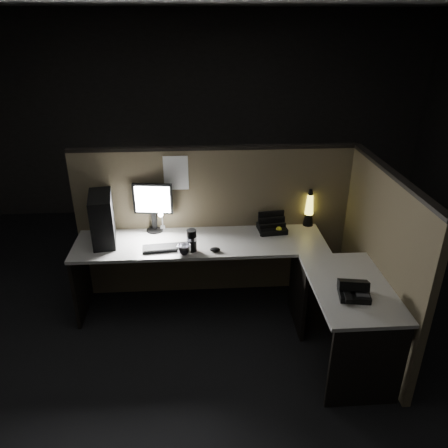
{
  "coord_description": "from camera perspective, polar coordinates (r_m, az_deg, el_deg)",
  "views": [
    {
      "loc": [
        -0.16,
        -2.95,
        2.61
      ],
      "look_at": [
        0.05,
        0.35,
        1.02
      ],
      "focal_mm": 35.0,
      "sensor_mm": 36.0,
      "label": 1
    }
  ],
  "objects": [
    {
      "name": "keyboard",
      "position": [
        3.91,
        -7.51,
        -3.1
      ],
      "size": [
        0.44,
        0.18,
        0.02
      ],
      "primitive_type": "cube",
      "rotation": [
        0.0,
        0.0,
        0.09
      ],
      "color": "black",
      "rests_on": "desk"
    },
    {
      "name": "lava_lamp",
      "position": [
        4.34,
        11.05,
        1.76
      ],
      "size": [
        0.1,
        0.1,
        0.38
      ],
      "color": "black",
      "rests_on": "desk"
    },
    {
      "name": "room_shell",
      "position": [
        3.12,
        -0.55,
        7.14
      ],
      "size": [
        6.0,
        6.0,
        6.0
      ],
      "color": "silver",
      "rests_on": "ground"
    },
    {
      "name": "desk",
      "position": [
        3.81,
        2.01,
        -6.56
      ],
      "size": [
        2.6,
        1.6,
        0.73
      ],
      "color": "#BCB9B2",
      "rests_on": "ground"
    },
    {
      "name": "pc_tower",
      "position": [
        4.07,
        -15.62,
        0.68
      ],
      "size": [
        0.26,
        0.46,
        0.45
      ],
      "primitive_type": "cube",
      "rotation": [
        0.0,
        0.0,
        0.16
      ],
      "color": "black",
      "rests_on": "desk"
    },
    {
      "name": "partition_back",
      "position": [
        4.31,
        -1.2,
        0.07
      ],
      "size": [
        2.66,
        0.06,
        1.5
      ],
      "primitive_type": "cube",
      "color": "brown",
      "rests_on": "ground"
    },
    {
      "name": "desk_phone",
      "position": [
        3.38,
        16.54,
        -8.31
      ],
      "size": [
        0.25,
        0.25,
        0.13
      ],
      "rotation": [
        0.0,
        0.0,
        -0.16
      ],
      "color": "black",
      "rests_on": "desk"
    },
    {
      "name": "mouse",
      "position": [
        3.84,
        -1.18,
        -3.35
      ],
      "size": [
        0.1,
        0.07,
        0.04
      ],
      "primitive_type": "ellipsoid",
      "rotation": [
        0.0,
        0.0,
        -0.06
      ],
      "color": "black",
      "rests_on": "desk"
    },
    {
      "name": "pinned_paper",
      "position": [
        4.07,
        -6.3,
        6.63
      ],
      "size": [
        0.23,
        0.0,
        0.32
      ],
      "primitive_type": "cube",
      "color": "white",
      "rests_on": "partition_back"
    },
    {
      "name": "steel_mug",
      "position": [
        3.78,
        -5.24,
        -3.41
      ],
      "size": [
        0.13,
        0.13,
        0.1
      ],
      "primitive_type": "imported",
      "rotation": [
        0.0,
        0.0,
        -0.03
      ],
      "color": "#B1B1B8",
      "rests_on": "desk"
    },
    {
      "name": "travel_mug",
      "position": [
        3.82,
        -4.23,
        -2.15
      ],
      "size": [
        0.09,
        0.09,
        0.2
      ],
      "primitive_type": "cylinder",
      "color": "black",
      "rests_on": "desk"
    },
    {
      "name": "monitor",
      "position": [
        4.15,
        -9.27,
        2.77
      ],
      "size": [
        0.37,
        0.16,
        0.48
      ],
      "rotation": [
        0.0,
        0.0,
        -0.13
      ],
      "color": "black",
      "rests_on": "desk"
    },
    {
      "name": "organizer",
      "position": [
        4.22,
        6.26,
        -0.29
      ],
      "size": [
        0.28,
        0.25,
        0.2
      ],
      "rotation": [
        0.0,
        0.0,
        0.1
      ],
      "color": "black",
      "rests_on": "desk"
    },
    {
      "name": "partition_right",
      "position": [
        3.87,
        19.55,
        -4.68
      ],
      "size": [
        0.06,
        1.66,
        1.5
      ],
      "primitive_type": "cube",
      "color": "brown",
      "rests_on": "ground"
    },
    {
      "name": "figurine",
      "position": [
        4.15,
        7.18,
        -0.71
      ],
      "size": [
        0.06,
        0.06,
        0.06
      ],
      "primitive_type": "sphere",
      "color": "yellow",
      "rests_on": "desk"
    },
    {
      "name": "floor",
      "position": [
        3.94,
        -0.45,
        -15.79
      ],
      "size": [
        6.0,
        6.0,
        0.0
      ],
      "primitive_type": "plane",
      "color": "black",
      "rests_on": "ground"
    },
    {
      "name": "clip_lamp",
      "position": [
        4.16,
        -8.15,
        0.65
      ],
      "size": [
        0.05,
        0.18,
        0.24
      ],
      "color": "silver",
      "rests_on": "desk"
    }
  ]
}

